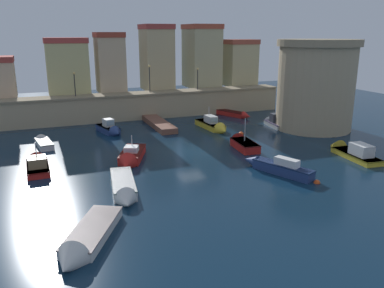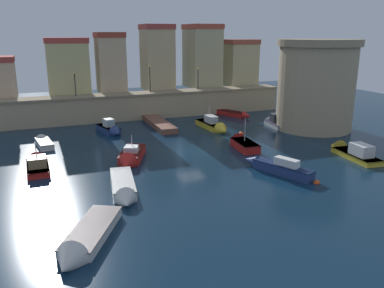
# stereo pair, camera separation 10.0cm
# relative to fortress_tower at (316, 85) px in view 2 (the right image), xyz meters

# --- Properties ---
(ground_plane) EXTENTS (97.30, 97.30, 0.00)m
(ground_plane) POSITION_rel_fortress_tower_xyz_m (-17.48, -3.90, -5.36)
(ground_plane) COLOR #0C2338
(quay_wall) EXTENTS (40.29, 3.26, 3.49)m
(quay_wall) POSITION_rel_fortress_tower_xyz_m (-17.48, 13.80, -3.60)
(quay_wall) COLOR tan
(quay_wall) RESTS_ON ground
(old_town_backdrop) EXTENTS (38.54, 5.76, 9.31)m
(old_town_backdrop) POSITION_rel_fortress_tower_xyz_m (-15.55, 17.53, 2.00)
(old_town_backdrop) COLOR #D6B08A
(old_town_backdrop) RESTS_ON ground
(fortress_tower) EXTENTS (9.62, 9.62, 10.60)m
(fortress_tower) POSITION_rel_fortress_tower_xyz_m (0.00, 0.00, 0.00)
(fortress_tower) COLOR tan
(fortress_tower) RESTS_ON ground
(pier_dock) EXTENTS (1.98, 8.86, 0.70)m
(pier_dock) POSITION_rel_fortress_tower_xyz_m (-17.20, 7.89, -5.02)
(pier_dock) COLOR brown
(pier_dock) RESTS_ON ground
(quay_lamp_0) EXTENTS (0.32, 0.32, 3.09)m
(quay_lamp_0) POSITION_rel_fortress_tower_xyz_m (-26.44, 13.80, 0.22)
(quay_lamp_0) COLOR black
(quay_lamp_0) RESTS_ON quay_wall
(quay_lamp_1) EXTENTS (0.32, 0.32, 3.68)m
(quay_lamp_1) POSITION_rel_fortress_tower_xyz_m (-16.60, 13.80, 0.56)
(quay_lamp_1) COLOR black
(quay_lamp_1) RESTS_ON quay_wall
(quay_lamp_2) EXTENTS (0.32, 0.32, 3.07)m
(quay_lamp_2) POSITION_rel_fortress_tower_xyz_m (-9.56, 13.80, 0.20)
(quay_lamp_2) COLOR black
(quay_lamp_2) RESTS_ON quay_wall
(moored_boat_0) EXTENTS (3.64, 6.65, 1.58)m
(moored_boat_0) POSITION_rel_fortress_tower_xyz_m (-12.94, -11.92, -4.83)
(moored_boat_0) COLOR navy
(moored_boat_0) RESTS_ON ground
(moored_boat_1) EXTENTS (2.11, 6.46, 3.08)m
(moored_boat_1) POSITION_rel_fortress_tower_xyz_m (-11.44, 3.95, -4.89)
(moored_boat_1) COLOR gold
(moored_boat_1) RESTS_ON ground
(moored_boat_2) EXTENTS (3.97, 6.15, 2.72)m
(moored_boat_2) POSITION_rel_fortress_tower_xyz_m (-23.66, -4.63, -4.91)
(moored_boat_2) COLOR red
(moored_boat_2) RESTS_ON ground
(moored_boat_3) EXTENTS (2.38, 6.71, 2.17)m
(moored_boat_3) POSITION_rel_fortress_tower_xyz_m (-3.81, -10.47, -4.92)
(moored_boat_3) COLOR gold
(moored_boat_3) RESTS_ON ground
(moored_boat_4) EXTENTS (1.95, 4.87, 1.24)m
(moored_boat_4) POSITION_rel_fortress_tower_xyz_m (-30.93, 4.14, -5.02)
(moored_boat_4) COLOR silver
(moored_boat_4) RESTS_ON ground
(moored_boat_5) EXTENTS (2.46, 6.98, 1.52)m
(moored_boat_5) POSITION_rel_fortress_tower_xyz_m (-25.78, -11.77, -4.96)
(moored_boat_5) COLOR silver
(moored_boat_5) RESTS_ON ground
(moored_boat_6) EXTENTS (2.16, 5.12, 3.59)m
(moored_boat_6) POSITION_rel_fortress_tower_xyz_m (-11.97, -4.12, -4.93)
(moored_boat_6) COLOR red
(moored_boat_6) RESTS_ON ground
(moored_boat_7) EXTENTS (3.43, 5.67, 1.17)m
(moored_boat_7) POSITION_rel_fortress_tower_xyz_m (-5.45, 9.84, -4.99)
(moored_boat_7) COLOR red
(moored_boat_7) RESTS_ON ground
(moored_boat_8) EXTENTS (1.86, 5.58, 3.08)m
(moored_boat_8) POSITION_rel_fortress_tower_xyz_m (-31.57, -3.42, -4.94)
(moored_boat_8) COLOR red
(moored_boat_8) RESTS_ON ground
(moored_boat_9) EXTENTS (2.62, 4.98, 1.99)m
(moored_boat_9) POSITION_rel_fortress_tower_xyz_m (-23.47, 6.68, -4.85)
(moored_boat_9) COLOR navy
(moored_boat_9) RESTS_ON ground
(moored_boat_10) EXTENTS (1.90, 4.99, 2.01)m
(moored_boat_10) POSITION_rel_fortress_tower_xyz_m (-3.62, 3.15, -4.91)
(moored_boat_10) COLOR silver
(moored_boat_10) RESTS_ON ground
(moored_boat_11) EXTENTS (4.86, 6.96, 1.78)m
(moored_boat_11) POSITION_rel_fortress_tower_xyz_m (-29.38, -18.41, -5.04)
(moored_boat_11) COLOR silver
(moored_boat_11) RESTS_ON ground
(mooring_buoy_0) EXTENTS (0.62, 0.62, 0.62)m
(mooring_buoy_0) POSITION_rel_fortress_tower_xyz_m (-9.49, 0.63, -5.36)
(mooring_buoy_0) COLOR #EA4C19
(mooring_buoy_0) RESTS_ON ground
(mooring_buoy_1) EXTENTS (0.53, 0.53, 0.53)m
(mooring_buoy_1) POSITION_rel_fortress_tower_xyz_m (-11.34, -15.18, -5.36)
(mooring_buoy_1) COLOR #EA4C19
(mooring_buoy_1) RESTS_ON ground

